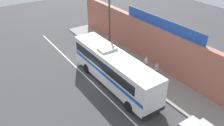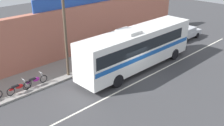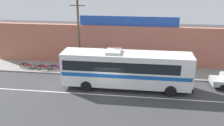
% 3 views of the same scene
% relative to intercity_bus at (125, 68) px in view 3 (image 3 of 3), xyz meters
% --- Properties ---
extents(ground_plane, '(70.00, 70.00, 0.00)m').
position_rel_intercity_bus_xyz_m(ground_plane, '(-1.46, -0.93, -2.07)').
color(ground_plane, '#3A3A3D').
extents(sidewalk_slab, '(30.00, 3.60, 0.14)m').
position_rel_intercity_bus_xyz_m(sidewalk_slab, '(-1.46, 4.27, -2.00)').
color(sidewalk_slab, gray).
rests_on(sidewalk_slab, ground_plane).
extents(storefront_facade, '(30.00, 0.70, 4.80)m').
position_rel_intercity_bus_xyz_m(storefront_facade, '(-1.46, 6.42, 0.33)').
color(storefront_facade, '#B26651').
rests_on(storefront_facade, ground_plane).
extents(storefront_billboard, '(11.36, 0.12, 1.10)m').
position_rel_intercity_bus_xyz_m(storefront_billboard, '(-0.19, 6.42, 3.28)').
color(storefront_billboard, '#234CAD').
rests_on(storefront_billboard, storefront_facade).
extents(road_center_stripe, '(30.00, 0.14, 0.01)m').
position_rel_intercity_bus_xyz_m(road_center_stripe, '(-1.46, -1.73, -2.06)').
color(road_center_stripe, silver).
rests_on(road_center_stripe, ground_plane).
extents(intercity_bus, '(12.13, 2.62, 3.78)m').
position_rel_intercity_bus_xyz_m(intercity_bus, '(0.00, 0.00, 0.00)').
color(intercity_bus, white).
rests_on(intercity_bus, ground_plane).
extents(utility_pole, '(1.60, 0.22, 7.90)m').
position_rel_intercity_bus_xyz_m(utility_pole, '(-5.17, 2.97, 2.16)').
color(utility_pole, brown).
rests_on(utility_pole, sidewalk_slab).
extents(motorcycle_orange, '(1.84, 0.56, 0.94)m').
position_rel_intercity_bus_xyz_m(motorcycle_orange, '(-9.48, 3.08, -1.50)').
color(motorcycle_orange, black).
rests_on(motorcycle_orange, sidewalk_slab).
extents(motorcycle_black, '(1.97, 0.56, 0.94)m').
position_rel_intercity_bus_xyz_m(motorcycle_black, '(-8.04, 3.22, -1.50)').
color(motorcycle_black, black).
rests_on(motorcycle_black, sidewalk_slab).
extents(motorcycle_green, '(1.94, 0.56, 0.94)m').
position_rel_intercity_bus_xyz_m(motorcycle_green, '(-11.55, 3.35, -1.50)').
color(motorcycle_green, black).
rests_on(motorcycle_green, sidewalk_slab).
extents(pedestrian_by_curb, '(0.30, 0.48, 1.75)m').
position_rel_intercity_bus_xyz_m(pedestrian_by_curb, '(-0.12, 4.60, -0.91)').
color(pedestrian_by_curb, brown).
rests_on(pedestrian_by_curb, sidewalk_slab).
extents(pedestrian_near_shop, '(0.30, 0.48, 1.67)m').
position_rel_intercity_bus_xyz_m(pedestrian_near_shop, '(1.54, 4.57, -0.96)').
color(pedestrian_near_shop, navy).
rests_on(pedestrian_near_shop, sidewalk_slab).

